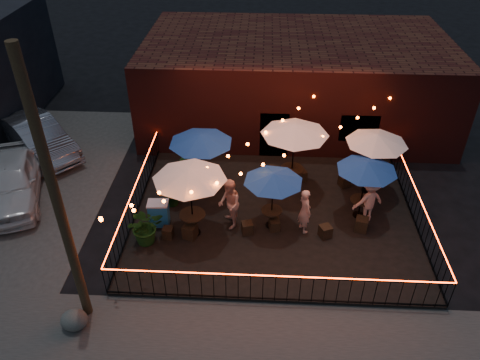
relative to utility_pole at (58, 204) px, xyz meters
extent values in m
plane|color=black|center=(5.40, 2.60, -4.00)|extent=(110.00, 110.00, 0.00)
cube|color=black|center=(5.40, 4.60, -3.92)|extent=(10.00, 8.00, 0.15)
cube|color=#3B3936|center=(5.40, -0.65, -3.98)|extent=(18.00, 2.50, 0.05)
cube|color=#37110F|center=(6.40, 12.60, -2.00)|extent=(14.00, 8.00, 4.00)
cube|color=black|center=(5.40, 8.72, -2.90)|extent=(1.20, 0.24, 2.20)
cube|color=black|center=(8.90, 8.72, -2.40)|extent=(1.60, 0.24, 1.20)
cylinder|color=#3C2618|center=(0.00, 0.00, 0.00)|extent=(0.26, 0.26, 8.00)
cube|color=black|center=(5.40, 0.60, -3.77)|extent=(10.00, 0.04, 0.04)
cube|color=black|center=(5.40, 0.60, -2.85)|extent=(10.00, 0.04, 0.04)
cube|color=#FF2F08|center=(5.40, 0.60, -2.82)|extent=(10.00, 0.03, 0.02)
cube|color=black|center=(0.40, 4.60, -3.77)|extent=(0.04, 8.00, 0.04)
cube|color=black|center=(0.40, 4.60, -2.85)|extent=(0.04, 8.00, 0.04)
cube|color=#FF2F08|center=(0.40, 4.60, -2.82)|extent=(0.03, 8.00, 0.02)
cube|color=black|center=(10.40, 4.60, -3.77)|extent=(0.04, 8.00, 0.04)
cube|color=black|center=(10.40, 4.60, -2.85)|extent=(0.04, 8.00, 0.04)
cube|color=#FF2F08|center=(10.40, 4.60, -2.82)|extent=(0.03, 8.00, 0.02)
cylinder|color=black|center=(2.62, 3.46, -3.83)|extent=(0.48, 0.48, 0.03)
cylinder|color=black|center=(2.62, 3.46, -3.44)|extent=(0.07, 0.07, 0.79)
cylinder|color=black|center=(2.62, 3.46, -3.04)|extent=(0.88, 0.88, 0.04)
cylinder|color=black|center=(2.62, 3.46, -2.53)|extent=(0.05, 0.05, 2.64)
cone|color=silver|center=(2.62, 3.46, -1.37)|extent=(2.42, 2.42, 0.39)
cylinder|color=black|center=(2.69, 5.82, -3.83)|extent=(0.47, 0.47, 0.03)
cylinder|color=black|center=(2.69, 5.82, -3.46)|extent=(0.06, 0.06, 0.77)
cylinder|color=black|center=(2.69, 5.82, -3.06)|extent=(0.85, 0.85, 0.04)
cylinder|color=black|center=(2.69, 5.82, -2.57)|extent=(0.05, 0.05, 2.56)
cone|color=navy|center=(2.69, 5.82, -1.45)|extent=(3.07, 3.07, 0.37)
cylinder|color=black|center=(5.30, 3.99, -3.84)|extent=(0.40, 0.40, 0.03)
cylinder|color=black|center=(5.30, 3.99, -3.51)|extent=(0.05, 0.05, 0.66)
cylinder|color=black|center=(5.30, 3.99, -3.17)|extent=(0.73, 0.73, 0.04)
cylinder|color=black|center=(5.30, 3.99, -2.75)|extent=(0.04, 0.04, 2.20)
cone|color=navy|center=(5.30, 3.99, -1.79)|extent=(2.47, 2.47, 0.32)
cylinder|color=black|center=(6.08, 6.36, -3.83)|extent=(0.50, 0.50, 0.03)
cylinder|color=black|center=(6.08, 6.36, -3.43)|extent=(0.07, 0.07, 0.83)
cylinder|color=black|center=(6.08, 6.36, -3.00)|extent=(0.92, 0.92, 0.05)
cylinder|color=black|center=(6.08, 6.36, -2.47)|extent=(0.05, 0.05, 2.75)
cone|color=silver|center=(6.08, 6.36, -1.27)|extent=(2.71, 2.71, 0.40)
cylinder|color=black|center=(8.47, 4.71, -3.84)|extent=(0.42, 0.42, 0.03)
cylinder|color=black|center=(8.47, 4.71, -3.50)|extent=(0.06, 0.06, 0.68)
cylinder|color=black|center=(8.47, 4.71, -3.15)|extent=(0.76, 0.76, 0.04)
cylinder|color=black|center=(8.47, 4.71, -2.71)|extent=(0.04, 0.04, 2.28)
cone|color=navy|center=(8.47, 4.71, -1.71)|extent=(2.69, 2.69, 0.33)
cylinder|color=black|center=(9.06, 6.27, -3.83)|extent=(0.45, 0.45, 0.03)
cylinder|color=black|center=(9.06, 6.27, -3.47)|extent=(0.06, 0.06, 0.74)
cylinder|color=black|center=(9.06, 6.27, -3.09)|extent=(0.82, 0.82, 0.04)
cylinder|color=black|center=(9.06, 6.27, -2.61)|extent=(0.05, 0.05, 2.47)
cone|color=silver|center=(9.06, 6.27, -1.53)|extent=(2.87, 2.87, 0.36)
cube|color=black|center=(1.79, 3.18, -3.65)|extent=(0.37, 0.37, 0.41)
cube|color=black|center=(2.54, 3.23, -3.60)|extent=(0.54, 0.54, 0.50)
cube|color=black|center=(1.32, 6.27, -3.59)|extent=(0.55, 0.55, 0.51)
cube|color=black|center=(2.96, 5.92, -3.62)|extent=(0.50, 0.50, 0.47)
cube|color=black|center=(4.47, 3.55, -3.63)|extent=(0.44, 0.44, 0.43)
cube|color=black|center=(5.41, 3.77, -3.65)|extent=(0.40, 0.40, 0.41)
cube|color=black|center=(5.38, 6.97, -3.61)|extent=(0.51, 0.51, 0.48)
cube|color=black|center=(6.52, 6.83, -3.63)|extent=(0.46, 0.46, 0.43)
cube|color=black|center=(7.14, 3.51, -3.63)|extent=(0.49, 0.49, 0.44)
cube|color=black|center=(8.43, 3.91, -3.60)|extent=(0.52, 0.52, 0.50)
cube|color=black|center=(8.19, 6.56, -3.62)|extent=(0.51, 0.51, 0.46)
cube|color=black|center=(9.24, 6.60, -3.61)|extent=(0.53, 0.53, 0.48)
imported|color=#D5A992|center=(6.41, 3.82, -3.00)|extent=(0.63, 0.73, 1.70)
imported|color=tan|center=(3.84, 3.92, -2.91)|extent=(0.92, 1.07, 1.89)
imported|color=tan|center=(8.67, 4.50, -2.97)|extent=(1.30, 1.03, 1.76)
imported|color=#143E16|center=(1.12, 2.95, -3.19)|extent=(1.50, 1.42, 1.32)
imported|color=#133F0E|center=(1.70, 5.02, -3.16)|extent=(0.86, 0.74, 1.38)
imported|color=#1B3F0D|center=(1.87, 7.33, -3.24)|extent=(0.72, 0.72, 1.22)
cube|color=blue|center=(1.37, 3.86, -3.40)|extent=(0.70, 0.51, 0.90)
cube|color=silver|center=(1.37, 3.86, -2.93)|extent=(0.75, 0.55, 0.06)
ellipsoid|color=#4B4A46|center=(-0.18, -0.53, -3.68)|extent=(0.95, 0.86, 0.65)
imported|color=beige|center=(-4.51, 5.25, -3.17)|extent=(3.44, 5.26, 1.66)
imported|color=#95959C|center=(-4.82, 8.51, -3.20)|extent=(4.73, 4.54, 1.60)
camera|label=1|loc=(4.87, -8.65, 6.97)|focal=35.00mm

